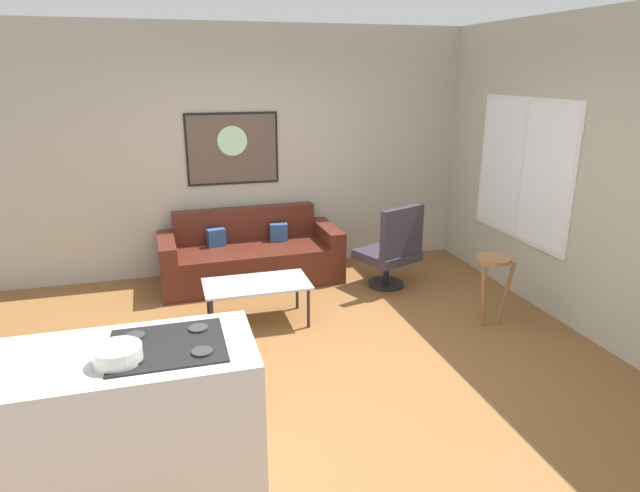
{
  "coord_description": "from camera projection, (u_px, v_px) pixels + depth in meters",
  "views": [
    {
      "loc": [
        -0.93,
        -3.89,
        2.3
      ],
      "look_at": [
        0.43,
        0.9,
        0.7
      ],
      "focal_mm": 30.79,
      "sensor_mm": 36.0,
      "label": 1
    }
  ],
  "objects": [
    {
      "name": "window",
      "position": [
        523.0,
        170.0,
        5.6
      ],
      "size": [
        0.03,
        1.53,
        1.45
      ],
      "color": "silver"
    },
    {
      "name": "right_wall",
      "position": [
        567.0,
        173.0,
        5.04
      ],
      "size": [
        0.05,
        6.4,
        2.8
      ],
      "primitive_type": "cube",
      "color": "#ACA994",
      "rests_on": "ground"
    },
    {
      "name": "coffee_table",
      "position": [
        257.0,
        286.0,
        5.12
      ],
      "size": [
        0.98,
        0.53,
        0.41
      ],
      "color": "silver",
      "rests_on": "ground"
    },
    {
      "name": "ground",
      "position": [
        300.0,
        366.0,
        4.51
      ],
      "size": [
        6.4,
        6.4,
        0.04
      ],
      "primitive_type": "cube",
      "color": "brown"
    },
    {
      "name": "kitchen_counter",
      "position": [
        126.0,
        426.0,
        2.99
      ],
      "size": [
        1.43,
        0.7,
        0.92
      ],
      "color": "silver",
      "rests_on": "ground"
    },
    {
      "name": "bar_stool",
      "position": [
        493.0,
        273.0,
        5.08
      ],
      "size": [
        0.36,
        0.35,
        0.66
      ],
      "color": "#966038",
      "rests_on": "ground"
    },
    {
      "name": "couch",
      "position": [
        251.0,
        257.0,
        6.22
      ],
      "size": [
        2.01,
        0.86,
        0.79
      ],
      "color": "#4C1F15",
      "rests_on": "ground"
    },
    {
      "name": "wall_painting",
      "position": [
        233.0,
        149.0,
        6.2
      ],
      "size": [
        1.04,
        0.03,
        0.81
      ],
      "color": "black"
    },
    {
      "name": "back_wall",
      "position": [
        248.0,
        152.0,
        6.3
      ],
      "size": [
        6.4,
        0.05,
        2.8
      ],
      "primitive_type": "cube",
      "color": "#B1A897",
      "rests_on": "ground"
    },
    {
      "name": "armchair",
      "position": [
        392.0,
        250.0,
        5.95
      ],
      "size": [
        0.73,
        0.72,
        0.94
      ],
      "color": "black",
      "rests_on": "ground"
    },
    {
      "name": "mixing_bowl",
      "position": [
        118.0,
        355.0,
        2.74
      ],
      "size": [
        0.24,
        0.24,
        0.09
      ],
      "color": "silver",
      "rests_on": "kitchen_counter"
    }
  ]
}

